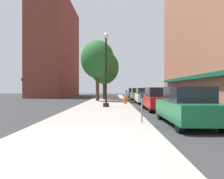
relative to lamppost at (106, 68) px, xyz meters
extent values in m
plane|color=#2D2D30|center=(3.81, 6.53, -3.20)|extent=(90.00, 90.00, 0.00)
cube|color=gray|center=(-0.19, 7.53, -3.14)|extent=(4.80, 50.00, 0.12)
cube|color=#9E6047|center=(14.81, 10.53, 9.31)|extent=(6.00, 40.00, 25.02)
cube|color=#144C38|center=(11.46, 10.53, -0.10)|extent=(0.90, 34.00, 0.50)
cube|color=brown|center=(-11.19, 25.53, 6.35)|extent=(6.00, 18.00, 19.11)
cube|color=#144C38|center=(-14.54, 25.53, -0.10)|extent=(0.90, 15.30, 0.50)
cylinder|color=black|center=(0.00, 0.00, -2.93)|extent=(0.48, 0.48, 0.30)
cylinder|color=black|center=(0.00, 0.00, -0.18)|extent=(0.14, 0.14, 5.20)
sphere|color=silver|center=(0.00, 0.00, 2.60)|extent=(0.44, 0.44, 0.44)
cylinder|color=#E05614|center=(1.68, 3.26, -2.77)|extent=(0.26, 0.26, 0.62)
sphere|color=#E05614|center=(1.68, 3.26, -2.41)|extent=(0.24, 0.24, 0.24)
cylinder|color=#E05614|center=(1.82, 3.26, -2.68)|extent=(0.12, 0.10, 0.10)
cylinder|color=slate|center=(1.86, -7.68, -2.56)|extent=(0.06, 0.06, 1.05)
cube|color=#33383D|center=(1.86, -7.68, -1.90)|extent=(0.14, 0.09, 0.26)
cylinder|color=slate|center=(1.86, 4.73, -2.56)|extent=(0.06, 0.06, 1.05)
cube|color=#33383D|center=(1.86, 4.73, -1.90)|extent=(0.14, 0.09, 0.26)
cylinder|color=#422D1E|center=(-0.81, 12.66, -1.63)|extent=(0.40, 0.40, 2.91)
ellipsoid|color=#235B23|center=(-0.81, 12.66, 1.36)|extent=(4.08, 4.08, 4.69)
cylinder|color=#422D1E|center=(-1.37, 8.08, -1.35)|extent=(0.40, 0.40, 3.47)
ellipsoid|color=#235B23|center=(-1.37, 8.08, 1.86)|extent=(3.92, 3.92, 4.51)
cylinder|color=black|center=(3.03, -5.87, -2.88)|extent=(0.22, 0.64, 0.64)
cylinder|color=black|center=(4.59, -5.87, -2.88)|extent=(0.22, 0.64, 0.64)
cylinder|color=black|center=(3.03, -9.07, -2.88)|extent=(0.22, 0.64, 0.64)
cylinder|color=black|center=(4.59, -9.07, -2.88)|extent=(0.22, 0.64, 0.64)
cube|color=#196638|center=(3.81, -7.47, -2.56)|extent=(1.80, 4.30, 0.76)
cube|color=black|center=(3.81, -7.62, -1.86)|extent=(1.56, 2.20, 0.64)
cylinder|color=black|center=(3.03, 0.20, -2.88)|extent=(0.22, 0.64, 0.64)
cylinder|color=black|center=(4.59, 0.20, -2.88)|extent=(0.22, 0.64, 0.64)
cylinder|color=black|center=(3.03, -3.00, -2.88)|extent=(0.22, 0.64, 0.64)
cylinder|color=black|center=(4.59, -3.00, -2.88)|extent=(0.22, 0.64, 0.64)
cube|color=red|center=(3.81, -1.40, -2.56)|extent=(1.80, 4.30, 0.76)
cube|color=black|center=(3.81, -1.55, -1.86)|extent=(1.56, 2.20, 0.64)
cylinder|color=black|center=(3.03, 7.09, -2.88)|extent=(0.22, 0.64, 0.64)
cylinder|color=black|center=(4.59, 7.09, -2.88)|extent=(0.22, 0.64, 0.64)
cylinder|color=black|center=(3.03, 3.89, -2.88)|extent=(0.22, 0.64, 0.64)
cylinder|color=black|center=(4.59, 3.89, -2.88)|extent=(0.22, 0.64, 0.64)
cube|color=silver|center=(3.81, 5.49, -2.56)|extent=(1.80, 4.30, 0.76)
cube|color=black|center=(3.81, 5.34, -1.86)|extent=(1.56, 2.20, 0.64)
cylinder|color=black|center=(3.03, 13.82, -2.88)|extent=(0.22, 0.64, 0.64)
cylinder|color=black|center=(4.59, 13.82, -2.88)|extent=(0.22, 0.64, 0.64)
cylinder|color=black|center=(3.03, 10.62, -2.88)|extent=(0.22, 0.64, 0.64)
cylinder|color=black|center=(4.59, 10.62, -2.88)|extent=(0.22, 0.64, 0.64)
cube|color=gold|center=(3.81, 12.22, -2.56)|extent=(1.80, 4.30, 0.76)
cube|color=black|center=(3.81, 12.07, -1.86)|extent=(1.56, 2.20, 0.64)
cylinder|color=black|center=(3.03, 20.67, -2.88)|extent=(0.22, 0.64, 0.64)
cylinder|color=black|center=(4.59, 20.67, -2.88)|extent=(0.22, 0.64, 0.64)
cylinder|color=black|center=(3.03, 17.47, -2.88)|extent=(0.22, 0.64, 0.64)
cylinder|color=black|center=(4.59, 17.47, -2.88)|extent=(0.22, 0.64, 0.64)
cube|color=#1E389E|center=(3.81, 19.07, -2.56)|extent=(1.80, 4.30, 0.76)
cube|color=black|center=(3.81, 18.92, -1.86)|extent=(1.56, 2.20, 0.64)
camera|label=1|loc=(0.73, -16.50, -1.63)|focal=33.32mm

